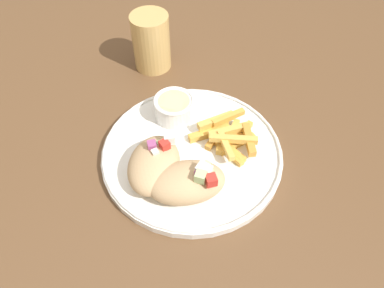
% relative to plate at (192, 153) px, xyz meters
% --- Properties ---
extents(ground_plane, '(10.00, 10.00, 0.00)m').
position_rel_plate_xyz_m(ground_plane, '(-0.03, 0.05, -0.75)').
color(ground_plane, '#4C4238').
extents(table, '(1.55, 1.55, 0.74)m').
position_rel_plate_xyz_m(table, '(-0.03, 0.05, -0.07)').
color(table, brown).
rests_on(table, ground_plane).
extents(plate, '(0.31, 0.31, 0.02)m').
position_rel_plate_xyz_m(plate, '(0.00, 0.00, 0.00)').
color(plate, white).
rests_on(plate, table).
extents(pita_sandwich_near, '(0.14, 0.13, 0.06)m').
position_rel_plate_xyz_m(pita_sandwich_near, '(-0.06, -0.05, 0.03)').
color(pita_sandwich_near, tan).
rests_on(pita_sandwich_near, plate).
extents(pita_sandwich_far, '(0.14, 0.13, 0.06)m').
position_rel_plate_xyz_m(pita_sandwich_far, '(-0.07, 0.01, 0.03)').
color(pita_sandwich_far, tan).
rests_on(pita_sandwich_far, plate).
extents(fries_pile, '(0.11, 0.12, 0.03)m').
position_rel_plate_xyz_m(fries_pile, '(0.06, -0.03, 0.02)').
color(fries_pile, gold).
rests_on(fries_pile, plate).
extents(sauce_ramekin, '(0.07, 0.07, 0.04)m').
position_rel_plate_xyz_m(sauce_ramekin, '(0.04, 0.08, 0.03)').
color(sauce_ramekin, white).
rests_on(sauce_ramekin, plate).
extents(water_glass, '(0.08, 0.08, 0.12)m').
position_rel_plate_xyz_m(water_glass, '(0.12, 0.24, 0.04)').
color(water_glass, tan).
rests_on(water_glass, table).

